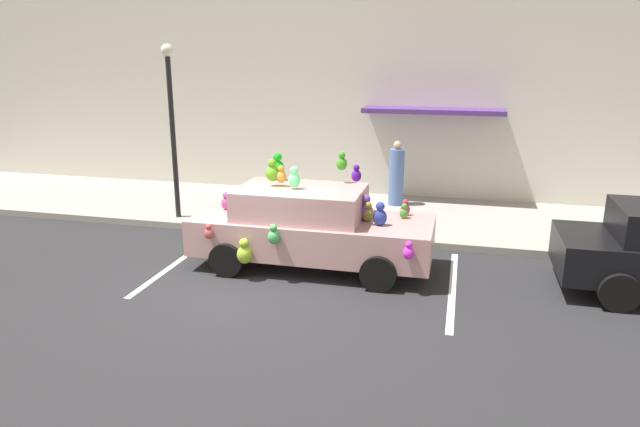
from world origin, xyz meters
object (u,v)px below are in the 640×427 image
Objects in this scene: pedestrian_near_shopfront at (396,176)px; plush_covered_car at (309,226)px; teddy_bear_on_sidewalk at (237,208)px; street_lamp_post at (172,114)px.

plush_covered_car is at bearing -103.83° from pedestrian_near_shopfront.
teddy_bear_on_sidewalk is 2.63m from street_lamp_post.
street_lamp_post is at bearing -153.79° from pedestrian_near_shopfront.
plush_covered_car is at bearing -42.18° from teddy_bear_on_sidewalk.
street_lamp_post is at bearing -178.81° from teddy_bear_on_sidewalk.
plush_covered_car is 3.16m from teddy_bear_on_sidewalk.
teddy_bear_on_sidewalk is at bearing 1.19° from street_lamp_post.
street_lamp_post is (-1.53, -0.03, 2.15)m from teddy_bear_on_sidewalk.
teddy_bear_on_sidewalk is 0.41× the size of pedestrian_near_shopfront.
plush_covered_car is at bearing -28.32° from street_lamp_post.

